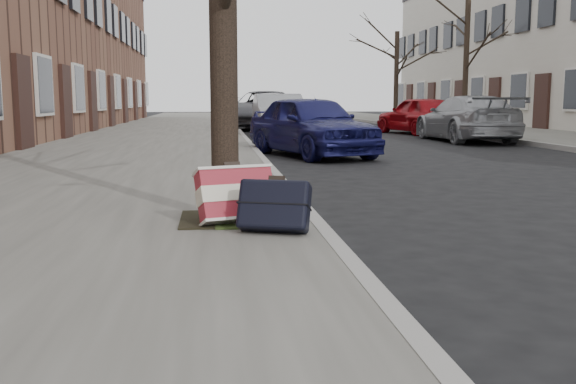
{
  "coord_description": "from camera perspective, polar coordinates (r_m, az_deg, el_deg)",
  "views": [
    {
      "loc": [
        -2.12,
        -4.32,
        1.15
      ],
      "look_at": [
        -1.53,
        0.8,
        0.41
      ],
      "focal_mm": 40.0,
      "sensor_mm": 36.0,
      "label": 1
    }
  ],
  "objects": [
    {
      "name": "tree_far_b",
      "position": [
        25.09,
        15.54,
        11.01
      ],
      "size": [
        0.2,
        0.2,
        4.8
      ],
      "primitive_type": "cylinder",
      "color": "black",
      "rests_on": "far_sidewalk"
    },
    {
      "name": "car_near_back",
      "position": [
        25.62,
        -2.11,
        7.29
      ],
      "size": [
        3.97,
        5.94,
        1.51
      ],
      "primitive_type": "imported",
      "rotation": [
        0.0,
        0.0,
        -0.29
      ],
      "color": "#3A3A3F",
      "rests_on": "ground"
    },
    {
      "name": "ground",
      "position": [
        4.95,
        19.13,
        -5.75
      ],
      "size": [
        120.0,
        120.0,
        0.0
      ],
      "primitive_type": "plane",
      "color": "black",
      "rests_on": "ground"
    },
    {
      "name": "car_near_front",
      "position": [
        13.27,
        2.08,
        5.95
      ],
      "size": [
        2.64,
        4.03,
        1.28
      ],
      "primitive_type": "imported",
      "rotation": [
        0.0,
        0.0,
        0.33
      ],
      "color": "#15164F",
      "rests_on": "ground"
    },
    {
      "name": "far_sidewalk",
      "position": [
        21.75,
        20.65,
        4.78
      ],
      "size": [
        4.0,
        70.0,
        0.12
      ],
      "primitive_type": "cube",
      "color": "slate",
      "rests_on": "ground"
    },
    {
      "name": "car_near_mid",
      "position": [
        20.2,
        -0.83,
        6.83
      ],
      "size": [
        1.46,
        4.11,
        1.35
      ],
      "primitive_type": "imported",
      "rotation": [
        0.0,
        0.0,
        0.01
      ],
      "color": "#9FA2A7",
      "rests_on": "ground"
    },
    {
      "name": "car_far_back",
      "position": [
        22.3,
        11.54,
        6.71
      ],
      "size": [
        2.32,
        4.03,
        1.29
      ],
      "primitive_type": "imported",
      "rotation": [
        0.0,
        0.0,
        3.36
      ],
      "color": "#9A0910",
      "rests_on": "ground"
    },
    {
      "name": "car_far_front",
      "position": [
        18.63,
        15.56,
        6.29
      ],
      "size": [
        1.79,
        4.38,
        1.27
      ],
      "primitive_type": "imported",
      "rotation": [
        0.0,
        0.0,
        3.14
      ],
      "color": "#929499",
      "rests_on": "ground"
    },
    {
      "name": "tree_far_c",
      "position": [
        33.77,
        9.6,
        10.12
      ],
      "size": [
        0.24,
        0.24,
        4.48
      ],
      "primitive_type": "cylinder",
      "color": "black",
      "rests_on": "far_sidewalk"
    },
    {
      "name": "suitcase_navy",
      "position": [
        5.02,
        -1.23,
        -1.17
      ],
      "size": [
        0.64,
        0.49,
        0.44
      ],
      "primitive_type": "cube",
      "rotation": [
        -0.42,
        0.0,
        -0.34
      ],
      "color": "black",
      "rests_on": "near_sidewalk"
    },
    {
      "name": "near_sidewalk",
      "position": [
        19.42,
        -11.27,
        4.8
      ],
      "size": [
        5.0,
        70.0,
        0.12
      ],
      "primitive_type": "cube",
      "color": "gray",
      "rests_on": "ground"
    },
    {
      "name": "dirt_patch",
      "position": [
        5.62,
        -5.21,
        -2.37
      ],
      "size": [
        0.85,
        0.85,
        0.02
      ],
      "primitive_type": "cube",
      "color": "black",
      "rests_on": "near_sidewalk"
    },
    {
      "name": "suitcase_red",
      "position": [
        5.37,
        -4.63,
        -0.3
      ],
      "size": [
        0.71,
        0.53,
        0.49
      ],
      "primitive_type": "cube",
      "rotation": [
        -0.42,
        0.0,
        0.32
      ],
      "color": "maroon",
      "rests_on": "near_sidewalk"
    }
  ]
}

